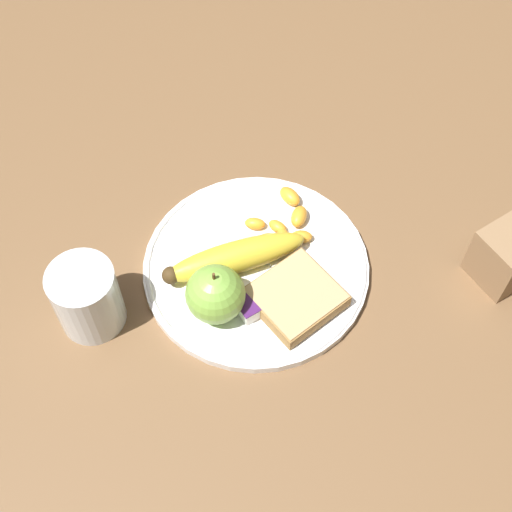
{
  "coord_description": "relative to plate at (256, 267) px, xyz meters",
  "views": [
    {
      "loc": [
        -0.26,
        -0.4,
        0.76
      ],
      "look_at": [
        0.0,
        0.0,
        0.03
      ],
      "focal_mm": 50.0,
      "sensor_mm": 36.0,
      "label": 1
    }
  ],
  "objects": [
    {
      "name": "orange_segment_4",
      "position": [
        0.05,
        0.03,
        0.01
      ],
      "size": [
        0.02,
        0.03,
        0.01
      ],
      "color": "#F9A32D",
      "rests_on": "plate"
    },
    {
      "name": "bread_slice",
      "position": [
        0.01,
        -0.07,
        0.02
      ],
      "size": [
        0.1,
        0.1,
        0.02
      ],
      "color": "olive",
      "rests_on": "plate"
    },
    {
      "name": "orange_segment_3",
      "position": [
        0.08,
        0.03,
        0.01
      ],
      "size": [
        0.04,
        0.04,
        0.02
      ],
      "color": "#F9A32D",
      "rests_on": "plate"
    },
    {
      "name": "plate",
      "position": [
        0.0,
        0.0,
        0.0
      ],
      "size": [
        0.28,
        0.28,
        0.01
      ],
      "color": "white",
      "rests_on": "ground_plane"
    },
    {
      "name": "ground_plane",
      "position": [
        0.0,
        0.0,
        -0.01
      ],
      "size": [
        3.0,
        3.0,
        0.0
      ],
      "primitive_type": "plane",
      "color": "brown"
    },
    {
      "name": "orange_segment_0",
      "position": [
        0.05,
        0.01,
        0.01
      ],
      "size": [
        0.02,
        0.03,
        0.01
      ],
      "color": "#F9A32D",
      "rests_on": "plate"
    },
    {
      "name": "apple",
      "position": [
        -0.07,
        -0.03,
        0.04
      ],
      "size": [
        0.07,
        0.07,
        0.08
      ],
      "color": "#84BC47",
      "rests_on": "plate"
    },
    {
      "name": "juice_glass",
      "position": [
        -0.2,
        0.05,
        0.04
      ],
      "size": [
        0.08,
        0.08,
        0.09
      ],
      "color": "silver",
      "rests_on": "ground_plane"
    },
    {
      "name": "jam_packet",
      "position": [
        -0.04,
        -0.05,
        0.01
      ],
      "size": [
        0.04,
        0.03,
        0.02
      ],
      "color": "white",
      "rests_on": "plate"
    },
    {
      "name": "orange_segment_2",
      "position": [
        0.07,
        -0.0,
        0.01
      ],
      "size": [
        0.03,
        0.03,
        0.02
      ],
      "color": "#F9A32D",
      "rests_on": "plate"
    },
    {
      "name": "banana",
      "position": [
        -0.02,
        0.01,
        0.02
      ],
      "size": [
        0.18,
        0.08,
        0.04
      ],
      "color": "yellow",
      "rests_on": "plate"
    },
    {
      "name": "fork",
      "position": [
        0.02,
        0.0,
        0.01
      ],
      "size": [
        0.05,
        0.18,
        0.0
      ],
      "rotation": [
        0.0,
        0.0,
        11.16
      ],
      "color": "silver",
      "rests_on": "plate"
    },
    {
      "name": "condiment_caddy",
      "position": [
        0.25,
        -0.17,
        0.03
      ],
      "size": [
        0.07,
        0.07,
        0.07
      ],
      "color": "#93704C",
      "rests_on": "ground_plane"
    },
    {
      "name": "orange_segment_5",
      "position": [
        0.03,
        0.02,
        0.01
      ],
      "size": [
        0.04,
        0.03,
        0.02
      ],
      "color": "#F9A32D",
      "rests_on": "plate"
    },
    {
      "name": "orange_segment_6",
      "position": [
        0.09,
        0.06,
        0.01
      ],
      "size": [
        0.02,
        0.04,
        0.02
      ],
      "color": "#F9A32D",
      "rests_on": "plate"
    },
    {
      "name": "orange_segment_1",
      "position": [
        0.03,
        0.05,
        0.01
      ],
      "size": [
        0.03,
        0.03,
        0.01
      ],
      "color": "#F9A32D",
      "rests_on": "plate"
    }
  ]
}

